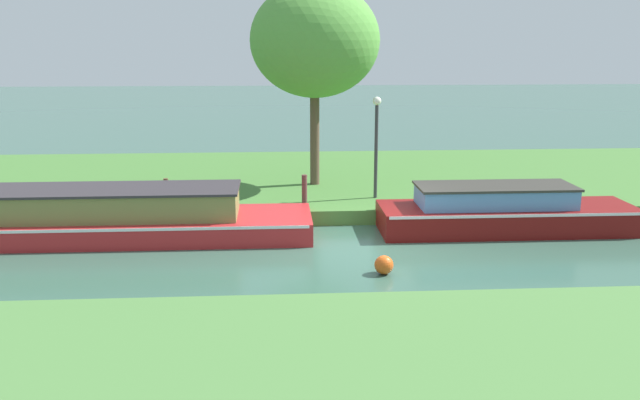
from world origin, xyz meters
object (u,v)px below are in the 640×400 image
at_px(maroon_barge, 503,212).
at_px(mooring_post_near, 166,194).
at_px(mooring_post_far, 304,191).
at_px(red_narrowboat, 118,217).
at_px(channel_buoy, 384,265).
at_px(willow_tree_left, 315,41).
at_px(lamp_post, 376,135).

relative_size(maroon_barge, mooring_post_near, 7.96).
xyz_separation_m(maroon_barge, mooring_post_far, (-5.08, 1.40, 0.32)).
xyz_separation_m(red_narrowboat, channel_buoy, (6.20, -3.12, -0.34)).
bearing_deg(channel_buoy, mooring_post_near, 138.99).
bearing_deg(maroon_barge, mooring_post_far, 164.57).
distance_m(mooring_post_near, mooring_post_far, 3.71).
bearing_deg(mooring_post_near, red_narrowboat, -125.56).
distance_m(willow_tree_left, mooring_post_near, 6.42).
distance_m(willow_tree_left, mooring_post_far, 4.88).
xyz_separation_m(lamp_post, mooring_post_near, (-5.80, -0.93, -1.41)).
bearing_deg(channel_buoy, maroon_barge, 40.92).
bearing_deg(channel_buoy, lamp_post, 83.69).
height_order(red_narrowboat, mooring_post_near, red_narrowboat).
bearing_deg(mooring_post_near, mooring_post_far, 0.00).
height_order(maroon_barge, channel_buoy, maroon_barge).
bearing_deg(mooring_post_near, lamp_post, 9.11).
bearing_deg(red_narrowboat, lamp_post, 18.92).
relative_size(maroon_barge, channel_buoy, 16.14).
distance_m(willow_tree_left, channel_buoy, 8.70).
bearing_deg(channel_buoy, willow_tree_left, 97.99).
distance_m(maroon_barge, willow_tree_left, 7.58).
relative_size(willow_tree_left, mooring_post_near, 7.45).
distance_m(lamp_post, channel_buoy, 5.84).
height_order(willow_tree_left, mooring_post_near, willow_tree_left).
bearing_deg(willow_tree_left, lamp_post, -48.83).
height_order(maroon_barge, mooring_post_near, same).
bearing_deg(willow_tree_left, mooring_post_near, -146.20).
xyz_separation_m(maroon_barge, willow_tree_left, (-4.62, 4.19, 4.30)).
height_order(red_narrowboat, mooring_post_far, red_narrowboat).
height_order(willow_tree_left, lamp_post, willow_tree_left).
xyz_separation_m(maroon_barge, lamp_post, (-2.99, 2.33, 1.71)).
height_order(maroon_barge, willow_tree_left, willow_tree_left).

